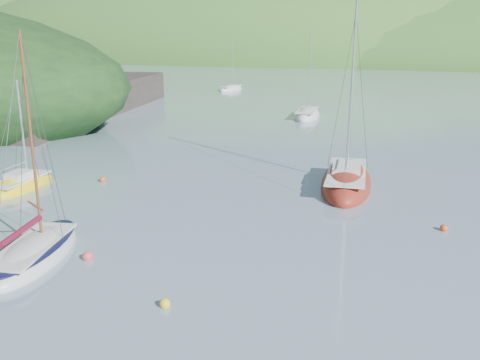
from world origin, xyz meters
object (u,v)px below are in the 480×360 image
(daysailer_white, at_px, (34,254))
(distant_sloop_c, at_px, (231,89))
(distant_sloop_a, at_px, (307,116))
(sloop_red, at_px, (346,183))
(sailboat_yellow, at_px, (21,186))

(daysailer_white, relative_size, distant_sloop_c, 1.23)
(daysailer_white, bearing_deg, distant_sloop_a, 73.24)
(sloop_red, bearing_deg, distant_sloop_a, 101.44)
(daysailer_white, relative_size, sailboat_yellow, 1.41)
(daysailer_white, height_order, distant_sloop_a, distant_sloop_a)
(daysailer_white, bearing_deg, sloop_red, 41.59)
(sloop_red, relative_size, sailboat_yellow, 1.82)
(daysailer_white, distance_m, sloop_red, 18.80)
(sloop_red, xyz_separation_m, sailboat_yellow, (-18.70, -7.31, -0.06))
(daysailer_white, xyz_separation_m, distant_sloop_a, (2.09, 40.94, -0.05))
(distant_sloop_a, bearing_deg, distant_sloop_c, 123.28)
(daysailer_white, height_order, sloop_red, sloop_red)
(distant_sloop_a, relative_size, distant_sloop_c, 1.26)
(sailboat_yellow, bearing_deg, daysailer_white, -49.77)
(sloop_red, height_order, distant_sloop_a, sloop_red)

